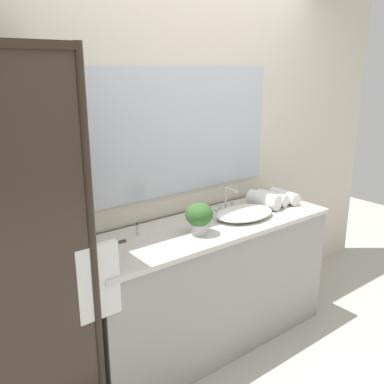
{
  "coord_description": "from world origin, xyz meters",
  "views": [
    {
      "loc": [
        -1.7,
        -1.99,
        1.89
      ],
      "look_at": [
        -0.15,
        0.0,
        1.15
      ],
      "focal_mm": 39.47,
      "sensor_mm": 36.0,
      "label": 1
    }
  ],
  "objects": [
    {
      "name": "potted_plant",
      "position": [
        -0.16,
        -0.08,
        1.01
      ],
      "size": [
        0.18,
        0.18,
        0.2
      ],
      "color": "beige",
      "rests_on": "vanity_cabinet"
    },
    {
      "name": "ground_plane",
      "position": [
        0.0,
        0.0,
        0.0
      ],
      "size": [
        8.0,
        8.0,
        0.0
      ],
      "primitive_type": "plane",
      "color": "#B7B2A8"
    },
    {
      "name": "faucet",
      "position": [
        0.27,
        0.14,
        0.96
      ],
      "size": [
        0.17,
        0.14,
        0.18
      ],
      "color": "silver",
      "rests_on": "vanity_cabinet"
    },
    {
      "name": "rolled_towel_middle",
      "position": [
        0.65,
        0.04,
        0.95
      ],
      "size": [
        0.13,
        0.26,
        0.1
      ],
      "primitive_type": "cylinder",
      "rotation": [
        1.57,
        0.0,
        0.14
      ],
      "color": "white",
      "rests_on": "vanity_cabinet"
    },
    {
      "name": "vanity_cabinet",
      "position": [
        0.0,
        0.01,
        0.45
      ],
      "size": [
        1.8,
        0.58,
        0.9
      ],
      "color": "#9E9993",
      "rests_on": "ground_plane"
    },
    {
      "name": "shower_enclosure",
      "position": [
        -1.27,
        -0.19,
        1.02
      ],
      "size": [
        1.2,
        0.59,
        2.0
      ],
      "color": "#2D2319",
      "rests_on": "ground_plane"
    },
    {
      "name": "wall_back_with_mirror",
      "position": [
        0.0,
        0.34,
        1.3
      ],
      "size": [
        4.4,
        0.06,
        2.6
      ],
      "color": "beige",
      "rests_on": "ground_plane"
    },
    {
      "name": "rolled_towel_near_edge",
      "position": [
        0.76,
        0.02,
        0.95
      ],
      "size": [
        0.11,
        0.26,
        0.09
      ],
      "primitive_type": "cylinder",
      "rotation": [
        1.57,
        0.0,
        -0.08
      ],
      "color": "white",
      "rests_on": "vanity_cabinet"
    },
    {
      "name": "rolled_towel_far_edge",
      "position": [
        0.54,
        0.02,
        0.96
      ],
      "size": [
        0.15,
        0.26,
        0.12
      ],
      "primitive_type": "cylinder",
      "rotation": [
        1.57,
        0.0,
        0.15
      ],
      "color": "white",
      "rests_on": "vanity_cabinet"
    },
    {
      "name": "amenity_bottle_shampoo",
      "position": [
        -0.81,
        -0.05,
        0.95
      ],
      "size": [
        0.03,
        0.03,
        0.1
      ],
      "color": "#4C7056",
      "rests_on": "vanity_cabinet"
    },
    {
      "name": "sink_basin",
      "position": [
        0.27,
        -0.04,
        0.93
      ],
      "size": [
        0.45,
        0.31,
        0.06
      ],
      "primitive_type": "ellipsoid",
      "color": "white",
      "rests_on": "vanity_cabinet"
    },
    {
      "name": "amenity_bottle_lotion",
      "position": [
        -0.47,
        0.14,
        0.94
      ],
      "size": [
        0.02,
        0.02,
        0.08
      ],
      "color": "silver",
      "rests_on": "vanity_cabinet"
    }
  ]
}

